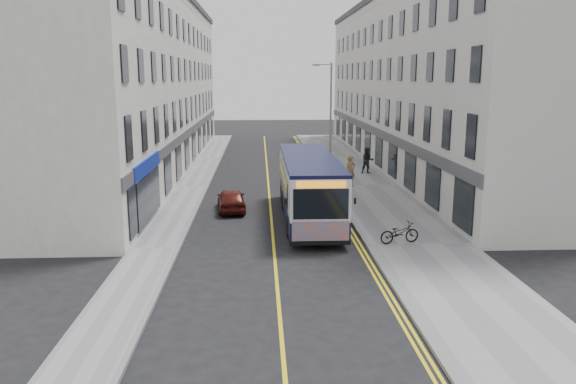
{
  "coord_description": "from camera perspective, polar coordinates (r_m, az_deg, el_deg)",
  "views": [
    {
      "loc": [
        -0.55,
        -23.87,
        7.11
      ],
      "look_at": [
        0.8,
        2.76,
        1.6
      ],
      "focal_mm": 35.0,
      "sensor_mm": 36.0,
      "label": 1
    }
  ],
  "objects": [
    {
      "name": "ground",
      "position": [
        24.91,
        -1.52,
        -4.91
      ],
      "size": [
        140.0,
        140.0,
        0.0
      ],
      "primitive_type": "plane",
      "color": "black",
      "rests_on": "ground"
    },
    {
      "name": "car_white",
      "position": [
        45.06,
        1.91,
        3.52
      ],
      "size": [
        1.71,
        4.45,
        1.45
      ],
      "primitive_type": "imported",
      "rotation": [
        0.0,
        0.0,
        0.04
      ],
      "color": "silver",
      "rests_on": "ground"
    },
    {
      "name": "bicycle",
      "position": [
        24.39,
        11.26,
        -4.08
      ],
      "size": [
        1.84,
        0.97,
        0.92
      ],
      "primitive_type": "imported",
      "rotation": [
        0.0,
        0.0,
        1.78
      ],
      "color": "black",
      "rests_on": "pavement_east"
    },
    {
      "name": "pedestrian_near",
      "position": [
        36.44,
        6.37,
        2.13
      ],
      "size": [
        0.85,
        0.71,
        1.99
      ],
      "primitive_type": "imported",
      "rotation": [
        0.0,
        0.0,
        0.38
      ],
      "color": "olive",
      "rests_on": "pavement_east"
    },
    {
      "name": "road_centre_line",
      "position": [
        36.57,
        -1.98,
        0.46
      ],
      "size": [
        0.12,
        64.0,
        0.01
      ],
      "primitive_type": "cube",
      "color": "yellow",
      "rests_on": "ground"
    },
    {
      "name": "pedestrian_far",
      "position": [
        41.46,
        8.08,
        3.17
      ],
      "size": [
        0.94,
        0.75,
        1.88
      ],
      "primitive_type": "imported",
      "rotation": [
        0.0,
        0.0,
        0.04
      ],
      "color": "black",
      "rests_on": "pavement_east"
    },
    {
      "name": "pavement_east",
      "position": [
        37.18,
        7.69,
        0.64
      ],
      "size": [
        4.5,
        64.0,
        0.12
      ],
      "primitive_type": "cube",
      "color": "gray",
      "rests_on": "ground"
    },
    {
      "name": "road_dbl_yellow_inner",
      "position": [
        36.8,
        3.55,
        0.51
      ],
      "size": [
        0.1,
        64.0,
        0.01
      ],
      "primitive_type": "cube",
      "color": "yellow",
      "rests_on": "ground"
    },
    {
      "name": "city_bus",
      "position": [
        28.13,
        2.14,
        0.69
      ],
      "size": [
        2.58,
        11.06,
        3.21
      ],
      "color": "black",
      "rests_on": "ground"
    },
    {
      "name": "kerb_east",
      "position": [
        36.84,
        4.25,
        0.62
      ],
      "size": [
        0.18,
        64.0,
        0.13
      ],
      "primitive_type": "cube",
      "color": "slate",
      "rests_on": "ground"
    },
    {
      "name": "streetlamp",
      "position": [
        38.26,
        4.23,
        7.55
      ],
      "size": [
        1.32,
        0.18,
        8.0
      ],
      "color": "gray",
      "rests_on": "ground"
    },
    {
      "name": "terrace_west",
      "position": [
        45.66,
        -13.8,
        10.58
      ],
      "size": [
        6.0,
        46.0,
        13.0
      ],
      "primitive_type": "cube",
      "color": "white",
      "rests_on": "ground"
    },
    {
      "name": "kerb_west",
      "position": [
        36.72,
        -8.24,
        0.49
      ],
      "size": [
        0.18,
        64.0,
        0.13
      ],
      "primitive_type": "cube",
      "color": "slate",
      "rests_on": "ground"
    },
    {
      "name": "pavement_west",
      "position": [
        36.83,
        -9.78,
        0.47
      ],
      "size": [
        2.0,
        64.0,
        0.12
      ],
      "primitive_type": "cube",
      "color": "gray",
      "rests_on": "ground"
    },
    {
      "name": "car_maroon",
      "position": [
        30.3,
        -5.78,
        -0.77
      ],
      "size": [
        1.77,
        3.7,
        1.22
      ],
      "primitive_type": "imported",
      "rotation": [
        0.0,
        0.0,
        3.24
      ],
      "color": "#4A110C",
      "rests_on": "ground"
    },
    {
      "name": "road_dbl_yellow_outer",
      "position": [
        36.82,
        3.86,
        0.52
      ],
      "size": [
        0.1,
        64.0,
        0.01
      ],
      "primitive_type": "cube",
      "color": "yellow",
      "rests_on": "ground"
    },
    {
      "name": "terrace_east",
      "position": [
        46.47,
        12.35,
        10.66
      ],
      "size": [
        6.0,
        46.0,
        13.0
      ],
      "primitive_type": "cube",
      "color": "silver",
      "rests_on": "ground"
    }
  ]
}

